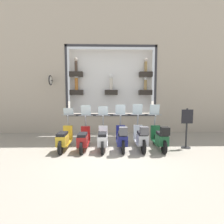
{
  "coord_description": "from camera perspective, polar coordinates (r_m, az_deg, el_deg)",
  "views": [
    {
      "loc": [
        -6.27,
        0.2,
        2.08
      ],
      "look_at": [
        1.77,
        -0.0,
        1.32
      ],
      "focal_mm": 28.0,
      "sensor_mm": 36.0,
      "label": 1
    }
  ],
  "objects": [
    {
      "name": "scooter_red_4",
      "position": [
        6.86,
        -9.27,
        -8.7
      ],
      "size": [
        1.79,
        0.6,
        1.68
      ],
      "color": "black",
      "rests_on": "ground_plane"
    },
    {
      "name": "shop_sign_post",
      "position": [
        7.53,
        23.21,
        -4.45
      ],
      "size": [
        0.36,
        0.45,
        1.59
      ],
      "color": "#232326",
      "rests_on": "ground_plane"
    },
    {
      "name": "scooter_green_0",
      "position": [
        7.02,
        15.42,
        -8.02
      ],
      "size": [
        1.8,
        0.6,
        1.7
      ],
      "color": "black",
      "rests_on": "ground_plane"
    },
    {
      "name": "scooter_white_3",
      "position": [
        6.8,
        -3.05,
        -8.7
      ],
      "size": [
        1.8,
        0.6,
        1.63
      ],
      "color": "black",
      "rests_on": "ground_plane"
    },
    {
      "name": "ground_plane",
      "position": [
        6.61,
        0.38,
        -12.96
      ],
      "size": [
        120.0,
        120.0,
        0.0
      ],
      "primitive_type": "plane",
      "color": "gray"
    },
    {
      "name": "building_facade",
      "position": [
        10.37,
        -0.29,
        23.07
      ],
      "size": [
        1.18,
        36.0,
        10.25
      ],
      "color": "#ADA08E",
      "rests_on": "ground_plane"
    },
    {
      "name": "scooter_silver_1",
      "position": [
        6.85,
        9.45,
        -8.15
      ],
      "size": [
        1.81,
        0.6,
        1.72
      ],
      "color": "black",
      "rests_on": "ground_plane"
    },
    {
      "name": "scooter_yellow_5",
      "position": [
        7.0,
        -15.31,
        -8.44
      ],
      "size": [
        1.8,
        0.6,
        1.56
      ],
      "color": "black",
      "rests_on": "ground_plane"
    },
    {
      "name": "scooter_navy_2",
      "position": [
        6.75,
        3.25,
        -8.34
      ],
      "size": [
        1.8,
        0.6,
        1.7
      ],
      "color": "black",
      "rests_on": "ground_plane"
    }
  ]
}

